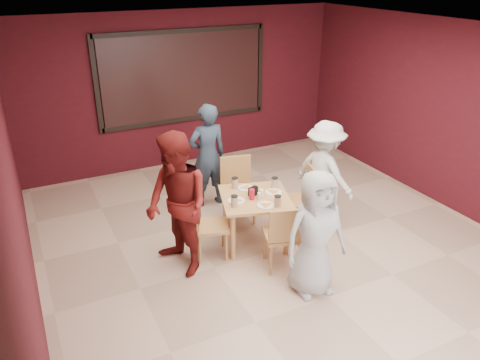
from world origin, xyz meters
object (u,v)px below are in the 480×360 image
chair_front (284,234)px  diner_left (177,205)px  dining_table (255,202)px  diner_right (324,172)px  chair_right (304,195)px  diner_front (315,234)px  chair_left (205,222)px  diner_back (208,156)px  chair_back (238,185)px

chair_front → diner_left: size_ratio=0.51×
chair_front → diner_left: (-1.13, 0.59, 0.38)m
dining_table → diner_right: 1.22m
chair_right → diner_front: 1.46m
dining_table → chair_front: chair_front is taller
chair_left → diner_back: (0.61, 1.34, 0.33)m
diner_front → diner_right: size_ratio=0.99×
diner_front → diner_left: (-1.23, 1.08, 0.14)m
chair_back → diner_left: size_ratio=0.53×
chair_back → chair_front: bearing=-93.2°
chair_back → chair_left: bearing=-138.2°
diner_front → diner_left: bearing=143.6°
chair_back → diner_back: (-0.21, 0.61, 0.28)m
diner_back → chair_front: bearing=93.9°
chair_front → diner_left: 1.33m
diner_back → chair_back: bearing=109.5°
chair_right → diner_right: bearing=13.1°
dining_table → diner_front: size_ratio=0.73×
dining_table → chair_right: size_ratio=1.22×
chair_front → chair_left: 1.03m
chair_back → diner_front: 1.95m
dining_table → diner_right: (1.21, 0.14, 0.14)m
dining_table → diner_right: bearing=6.5°
diner_front → diner_left: 1.65m
chair_left → chair_back: bearing=41.8°
chair_right → chair_front: bearing=-136.4°
dining_table → diner_back: size_ratio=0.67×
chair_back → diner_back: diner_back is taller
chair_front → diner_front: size_ratio=0.60×
diner_back → diner_left: diner_left is taller
chair_left → diner_front: (0.84, -1.21, 0.26)m
diner_back → diner_front: bearing=95.4°
chair_back → chair_right: 0.99m
chair_front → diner_back: diner_back is taller
chair_right → diner_back: bearing=125.6°
chair_front → chair_back: size_ratio=0.95×
diner_front → dining_table: bearing=100.4°
chair_left → diner_front: size_ratio=0.58×
dining_table → chair_back: 0.74m
chair_front → diner_front: (0.10, -0.49, 0.25)m
chair_left → diner_back: bearing=65.7°
chair_left → chair_right: bearing=1.7°
chair_right → diner_back: (-0.93, 1.30, 0.31)m
chair_front → diner_front: 0.56m
diner_right → diner_left: bearing=81.4°
dining_table → chair_front: 0.72m
chair_back → diner_back: 0.70m
chair_right → diner_right: size_ratio=0.60×
diner_front → diner_back: bearing=100.1°
diner_left → diner_right: size_ratio=1.17×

